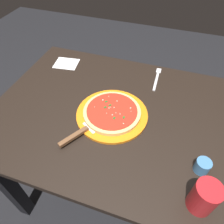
# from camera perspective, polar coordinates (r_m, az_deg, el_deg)

# --- Properties ---
(ground_plane) EXTENTS (5.00, 5.00, 0.00)m
(ground_plane) POSITION_cam_1_polar(r_m,az_deg,el_deg) (1.54, -0.66, -18.63)
(ground_plane) COLOR black
(restaurant_table) EXTENTS (1.01, 0.80, 0.73)m
(restaurant_table) POSITION_cam_1_polar(r_m,az_deg,el_deg) (1.03, -0.94, -4.72)
(restaurant_table) COLOR black
(restaurant_table) RESTS_ON ground_plane
(serving_plate) EXTENTS (0.31, 0.31, 0.01)m
(serving_plate) POSITION_cam_1_polar(r_m,az_deg,el_deg) (0.90, -0.00, -0.62)
(serving_plate) COLOR orange
(serving_plate) RESTS_ON restaurant_table
(pizza) EXTENTS (0.24, 0.24, 0.02)m
(pizza) POSITION_cam_1_polar(r_m,az_deg,el_deg) (0.89, 0.00, 0.05)
(pizza) COLOR #DBB26B
(pizza) RESTS_ON serving_plate
(pizza_server) EXTENTS (0.15, 0.21, 0.01)m
(pizza_server) POSITION_cam_1_polar(r_m,az_deg,el_deg) (0.83, -8.07, -5.23)
(pizza_server) COLOR silver
(pizza_server) RESTS_ON serving_plate
(cup_tall_drink) EXTENTS (0.08, 0.08, 0.12)m
(cup_tall_drink) POSITION_cam_1_polar(r_m,az_deg,el_deg) (0.71, 23.76, -20.46)
(cup_tall_drink) COLOR #B2191E
(cup_tall_drink) RESTS_ON restaurant_table
(cup_small_sauce) EXTENTS (0.05, 0.05, 0.05)m
(cup_small_sauce) POSITION_cam_1_polar(r_m,az_deg,el_deg) (0.79, 23.37, -13.35)
(cup_small_sauce) COLOR teal
(cup_small_sauce) RESTS_ON restaurant_table
(napkin_folded_right) EXTENTS (0.14, 0.12, 0.00)m
(napkin_folded_right) POSITION_cam_1_polar(r_m,az_deg,el_deg) (1.22, -12.30, 12.78)
(napkin_folded_right) COLOR white
(napkin_folded_right) RESTS_ON restaurant_table
(fork) EXTENTS (0.03, 0.19, 0.00)m
(fork) POSITION_cam_1_polar(r_m,az_deg,el_deg) (1.11, 12.12, 9.12)
(fork) COLOR silver
(fork) RESTS_ON restaurant_table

